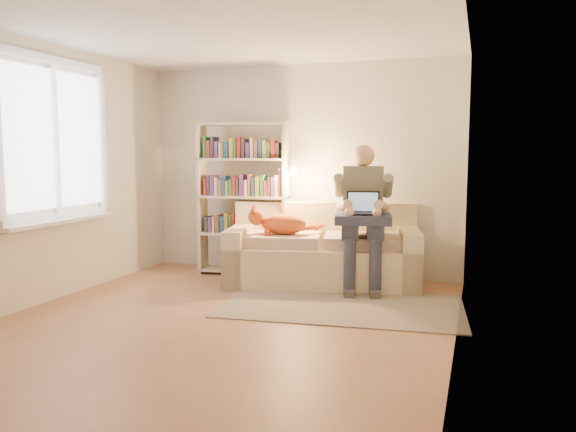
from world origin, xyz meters
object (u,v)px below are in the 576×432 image
at_px(person, 363,208).
at_px(laptop, 368,208).
at_px(sofa, 323,255).
at_px(cat, 276,223).
at_px(bookshelf, 244,191).

xyz_separation_m(person, laptop, (0.09, -0.14, 0.01)).
distance_m(sofa, person, 0.74).
xyz_separation_m(sofa, laptop, (0.56, -0.20, 0.58)).
distance_m(sofa, cat, 0.67).
bearing_deg(sofa, bookshelf, 159.75).
height_order(person, bookshelf, bookshelf).
height_order(sofa, cat, sofa).
bearing_deg(bookshelf, sofa, -15.44).
bearing_deg(bookshelf, laptop, -19.59).
xyz_separation_m(person, bookshelf, (-1.54, 0.22, 0.15)).
distance_m(cat, bookshelf, 0.78).
bearing_deg(sofa, laptop, -31.91).
relative_size(cat, bookshelf, 0.41).
bearing_deg(person, laptop, -70.05).
relative_size(sofa, laptop, 5.74).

